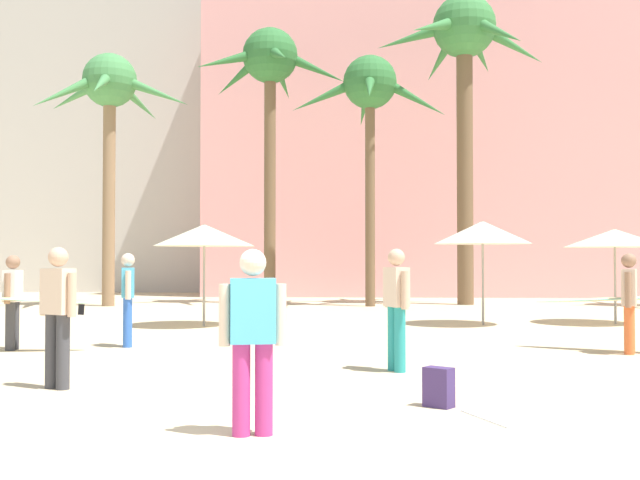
{
  "coord_description": "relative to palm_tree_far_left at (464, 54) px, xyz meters",
  "views": [
    {
      "loc": [
        1.09,
        -6.46,
        1.56
      ],
      "look_at": [
        0.46,
        6.21,
        1.89
      ],
      "focal_mm": 43.04,
      "sensor_mm": 36.0,
      "label": 1
    }
  ],
  "objects": [
    {
      "name": "ground",
      "position": [
        -4.83,
        -20.47,
        -8.79
      ],
      "size": [
        120.0,
        120.0,
        0.0
      ],
      "primitive_type": "plane",
      "color": "#C6B28C"
    },
    {
      "name": "hotel_pink",
      "position": [
        1.72,
        9.94,
        -1.85
      ],
      "size": [
        24.05,
        10.57,
        13.88
      ],
      "primitive_type": "cube",
      "color": "pink",
      "rests_on": "ground"
    },
    {
      "name": "hotel_tower_gray",
      "position": [
        -15.62,
        14.76,
        3.9
      ],
      "size": [
        15.18,
        11.13,
        25.37
      ],
      "primitive_type": "cube",
      "color": "#BCB7AD",
      "rests_on": "ground"
    },
    {
      "name": "palm_tree_far_left",
      "position": [
        0.0,
        0.0,
        0.0
      ],
      "size": [
        6.06,
        5.46,
        10.87
      ],
      "color": "brown",
      "rests_on": "ground"
    },
    {
      "name": "palm_tree_center",
      "position": [
        -6.86,
        -0.0,
        -0.64
      ],
      "size": [
        5.26,
        5.45,
        9.8
      ],
      "color": "brown",
      "rests_on": "ground"
    },
    {
      "name": "palm_tree_right",
      "position": [
        -12.15,
        -1.51,
        -1.78
      ],
      "size": [
        5.55,
        5.68,
        8.56
      ],
      "color": "#896B4C",
      "rests_on": "ground"
    },
    {
      "name": "palm_tree_far_right",
      "position": [
        -3.33,
        -1.2,
        -1.71
      ],
      "size": [
        5.32,
        5.39,
        8.46
      ],
      "color": "brown",
      "rests_on": "ground"
    },
    {
      "name": "cafe_umbrella_0",
      "position": [
        2.52,
        -7.94,
        -6.7
      ],
      "size": [
        2.41,
        2.41,
        2.31
      ],
      "color": "gray",
      "rests_on": "ground"
    },
    {
      "name": "cafe_umbrella_1",
      "position": [
        -0.75,
        -8.4,
        -6.58
      ],
      "size": [
        2.32,
        2.32,
        2.49
      ],
      "color": "gray",
      "rests_on": "ground"
    },
    {
      "name": "cafe_umbrella_2",
      "position": [
        -7.36,
        -9.03,
        -6.65
      ],
      "size": [
        2.39,
        2.39,
        2.39
      ],
      "color": "gray",
      "rests_on": "ground"
    },
    {
      "name": "beach_towel",
      "position": [
        -1.82,
        -19.06,
        -8.78
      ],
      "size": [
        1.73,
        1.36,
        0.01
      ],
      "primitive_type": "cube",
      "rotation": [
        0.0,
        0.0,
        0.38
      ],
      "color": "white",
      "rests_on": "ground"
    },
    {
      "name": "backpack",
      "position": [
        -2.88,
        -18.72,
        -8.58
      ],
      "size": [
        0.35,
        0.34,
        0.42
      ],
      "rotation": [
        0.0,
        0.0,
        0.93
      ],
      "color": "#3F2D61",
      "rests_on": "ground"
    },
    {
      "name": "person_near_left",
      "position": [
        -9.71,
        -14.06,
        -7.89
      ],
      "size": [
        3.22,
        0.98,
        1.64
      ],
      "rotation": [
        0.0,
        0.0,
        3.22
      ],
      "color": "#3D3D42",
      "rests_on": "ground"
    },
    {
      "name": "person_mid_left",
      "position": [
        0.76,
        -13.85,
        -7.88
      ],
      "size": [
        2.8,
        1.6,
        1.67
      ],
      "rotation": [
        0.0,
        0.0,
        2.75
      ],
      "color": "orange",
      "rests_on": "ground"
    },
    {
      "name": "person_near_right",
      "position": [
        -3.2,
        -16.15,
        -7.85
      ],
      "size": [
        0.37,
        0.59,
        1.71
      ],
      "rotation": [
        0.0,
        0.0,
        0.43
      ],
      "color": "teal",
      "rests_on": "ground"
    },
    {
      "name": "person_mid_center",
      "position": [
        -7.87,
        -13.36,
        -7.87
      ],
      "size": [
        0.33,
        0.6,
        1.68
      ],
      "rotation": [
        0.0,
        0.0,
        0.31
      ],
      "color": "blue",
      "rests_on": "ground"
    },
    {
      "name": "person_far_right",
      "position": [
        -7.38,
        -17.8,
        -7.85
      ],
      "size": [
        0.57,
        0.39,
        1.71
      ],
      "rotation": [
        0.0,
        0.0,
        4.21
      ],
      "color": "#3D3D42",
      "rests_on": "ground"
    },
    {
      "name": "person_far_left",
      "position": [
        -4.68,
        -20.13,
        -7.88
      ],
      "size": [
        0.61,
        0.29,
        1.65
      ],
      "rotation": [
        0.0,
        0.0,
        1.76
      ],
      "color": "#B7337F",
      "rests_on": "ground"
    }
  ]
}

